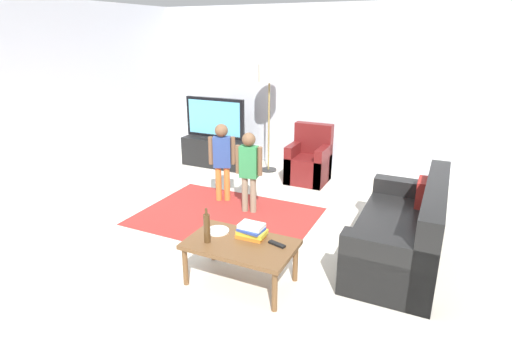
{
  "coord_description": "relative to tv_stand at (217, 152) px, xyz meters",
  "views": [
    {
      "loc": [
        2.04,
        -3.67,
        2.24
      ],
      "look_at": [
        0.0,
        0.6,
        0.65
      ],
      "focal_mm": 28.74,
      "sensor_mm": 36.0,
      "label": 1
    }
  ],
  "objects": [
    {
      "name": "tv_remote",
      "position": [
        2.38,
        -2.92,
        0.19
      ],
      "size": [
        0.18,
        0.09,
        0.02
      ],
      "primitive_type": "cube",
      "rotation": [
        0.0,
        0.0,
        -0.26
      ],
      "color": "black",
      "rests_on": "coffee_table"
    },
    {
      "name": "floor_lamp",
      "position": [
        0.93,
        0.15,
        1.3
      ],
      "size": [
        0.36,
        0.36,
        1.78
      ],
      "color": "#262626",
      "rests_on": "ground"
    },
    {
      "name": "bottle",
      "position": [
        1.78,
        -3.14,
        0.32
      ],
      "size": [
        0.06,
        0.06,
        0.34
      ],
      "color": "#4C3319",
      "rests_on": "coffee_table"
    },
    {
      "name": "book_stack",
      "position": [
        2.1,
        -2.89,
        0.24
      ],
      "size": [
        0.28,
        0.19,
        0.14
      ],
      "color": "orange",
      "rests_on": "coffee_table"
    },
    {
      "name": "wall_back",
      "position": [
        1.58,
        0.7,
        1.11
      ],
      "size": [
        6.0,
        0.12,
        2.7
      ],
      "primitive_type": "cube",
      "color": "silver",
      "rests_on": "ground"
    },
    {
      "name": "coffee_table",
      "position": [
        2.06,
        -3.02,
        0.13
      ],
      "size": [
        1.0,
        0.6,
        0.42
      ],
      "color": "brown",
      "rests_on": "ground"
    },
    {
      "name": "ground",
      "position": [
        1.58,
        -2.3,
        -0.24
      ],
      "size": [
        7.8,
        7.8,
        0.0
      ],
      "primitive_type": "plane",
      "color": "beige"
    },
    {
      "name": "area_rug",
      "position": [
        1.2,
        -1.8,
        -0.24
      ],
      "size": [
        2.2,
        1.6,
        0.01
      ],
      "primitive_type": "cube",
      "color": "#9E2D28",
      "rests_on": "ground"
    },
    {
      "name": "tv",
      "position": [
        -0.0,
        -0.02,
        0.6
      ],
      "size": [
        1.1,
        0.28,
        0.71
      ],
      "color": "black",
      "rests_on": "tv_stand"
    },
    {
      "name": "tv_stand",
      "position": [
        0.0,
        0.0,
        0.0
      ],
      "size": [
        1.2,
        0.44,
        0.5
      ],
      "color": "black",
      "rests_on": "ground"
    },
    {
      "name": "plate",
      "position": [
        1.76,
        -2.92,
        0.18
      ],
      "size": [
        0.22,
        0.22,
        0.02
      ],
      "color": "white",
      "rests_on": "coffee_table"
    },
    {
      "name": "couch",
      "position": [
        3.4,
        -1.92,
        0.05
      ],
      "size": [
        0.8,
        1.8,
        0.86
      ],
      "color": "black",
      "rests_on": "ground"
    },
    {
      "name": "armchair",
      "position": [
        1.73,
        -0.04,
        0.05
      ],
      "size": [
        0.6,
        0.6,
        0.9
      ],
      "color": "maroon",
      "rests_on": "ground"
    },
    {
      "name": "child_near_tv",
      "position": [
        0.9,
        -1.34,
        0.41
      ],
      "size": [
        0.34,
        0.22,
        1.09
      ],
      "color": "orange",
      "rests_on": "ground"
    },
    {
      "name": "child_center",
      "position": [
        1.4,
        -1.53,
        0.4
      ],
      "size": [
        0.36,
        0.17,
        1.07
      ],
      "color": "gray",
      "rests_on": "ground"
    },
    {
      "name": "wall_left",
      "position": [
        -1.42,
        -2.3,
        1.11
      ],
      "size": [
        0.12,
        6.0,
        2.7
      ],
      "primitive_type": "cube",
      "color": "silver",
      "rests_on": "ground"
    }
  ]
}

